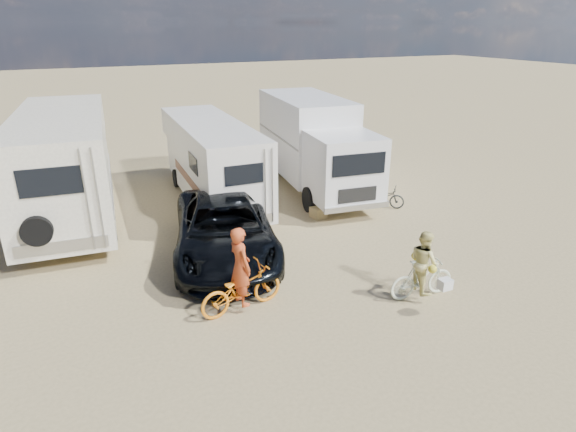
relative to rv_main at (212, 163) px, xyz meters
name	(u,v)px	position (x,y,z in m)	size (l,w,h in m)	color
ground	(305,287)	(0.18, -7.01, -1.46)	(140.00, 140.00, 0.00)	tan
rv_main	(212,163)	(0.00, 0.00, 0.00)	(2.11, 7.46, 2.92)	silver
rv_left	(66,167)	(-4.78, 0.66, 0.27)	(2.68, 8.62, 3.46)	white
box_truck	(316,146)	(4.03, -0.31, 0.27)	(2.41, 7.53, 3.47)	silver
dark_suv	(225,229)	(-1.02, -4.42, -0.65)	(2.69, 5.82, 1.62)	black
bike_man	(241,289)	(-1.59, -7.27, -0.93)	(0.71, 2.03, 1.06)	orange
bike_woman	(422,278)	(2.50, -8.57, -0.96)	(0.47, 1.67, 1.00)	beige
rider_man	(241,273)	(-1.59, -7.27, -0.52)	(0.68, 0.45, 1.87)	#C14920
rider_woman	(423,268)	(2.50, -8.57, -0.69)	(0.74, 0.58, 1.53)	#DED481
bike_parked	(383,196)	(5.27, -3.13, -1.06)	(0.53, 1.52, 0.80)	#272A27
cooler	(224,223)	(-0.49, -2.67, -1.25)	(0.53, 0.39, 0.42)	#215A90
crate	(318,212)	(2.72, -3.03, -1.28)	(0.45, 0.45, 0.36)	#9B8451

